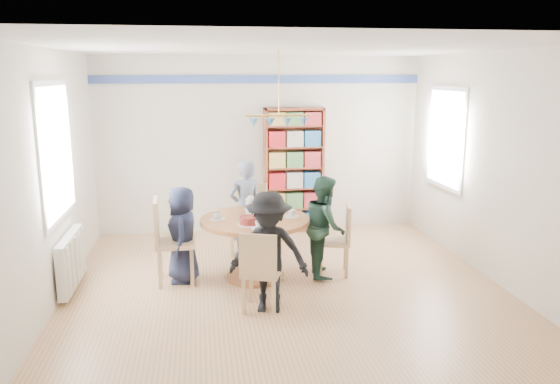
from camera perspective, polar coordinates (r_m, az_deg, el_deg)
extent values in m
plane|color=tan|center=(6.43, 0.53, -9.94)|extent=(5.00, 5.00, 0.00)
plane|color=white|center=(5.96, 0.59, 14.86)|extent=(5.00, 5.00, 0.00)
plane|color=silver|center=(8.50, -2.10, 4.94)|extent=(5.00, 0.00, 5.00)
plane|color=silver|center=(3.67, 6.72, -4.88)|extent=(5.00, 0.00, 5.00)
plane|color=silver|center=(6.18, -23.00, 1.22)|extent=(0.00, 5.00, 5.00)
plane|color=silver|center=(6.90, 21.56, 2.39)|extent=(0.00, 5.00, 5.00)
cube|color=#32478B|center=(8.41, -2.13, 11.69)|extent=(5.00, 0.02, 0.12)
cube|color=white|center=(6.42, -22.41, 3.92)|extent=(0.03, 1.32, 1.52)
cube|color=white|center=(6.42, -22.23, 3.93)|extent=(0.01, 1.20, 1.40)
cube|color=white|center=(8.00, 16.97, 5.41)|extent=(0.03, 1.12, 1.42)
cube|color=white|center=(7.99, 16.84, 5.41)|extent=(0.01, 1.00, 1.30)
cylinder|color=gold|center=(6.45, -0.13, 11.33)|extent=(0.01, 0.01, 0.75)
cylinder|color=gold|center=(6.47, -0.13, 8.01)|extent=(0.80, 0.02, 0.02)
cone|color=#4588C1|center=(6.44, -2.80, 7.26)|extent=(0.11, 0.11, 0.10)
cone|color=#4588C1|center=(6.46, -1.02, 7.29)|extent=(0.11, 0.11, 0.10)
cone|color=#4588C1|center=(6.49, 0.75, 7.31)|extent=(0.11, 0.11, 0.10)
cone|color=#4588C1|center=(6.52, 2.50, 7.33)|extent=(0.11, 0.11, 0.10)
cube|color=silver|center=(6.69, -20.99, -6.70)|extent=(0.10, 1.00, 0.60)
cube|color=silver|center=(6.30, -21.22, -7.86)|extent=(0.02, 0.06, 0.56)
cube|color=silver|center=(6.49, -20.84, -7.26)|extent=(0.02, 0.06, 0.56)
cube|color=silver|center=(6.67, -20.49, -6.70)|extent=(0.02, 0.06, 0.56)
cube|color=silver|center=(6.86, -20.15, -6.17)|extent=(0.02, 0.06, 0.56)
cube|color=silver|center=(7.04, -19.83, -5.66)|extent=(0.02, 0.06, 0.56)
cylinder|color=#985732|center=(6.50, -2.64, -2.96)|extent=(1.30, 1.30, 0.05)
cylinder|color=#985732|center=(6.60, -2.60, -6.11)|extent=(0.16, 0.16, 0.70)
cylinder|color=#985732|center=(6.71, -2.58, -8.78)|extent=(0.70, 0.70, 0.04)
cube|color=tan|center=(6.55, -10.91, -5.25)|extent=(0.47, 0.47, 0.05)
cube|color=tan|center=(6.48, -12.80, -3.06)|extent=(0.06, 0.45, 0.54)
cube|color=tan|center=(6.46, -9.17, -7.79)|extent=(0.04, 0.04, 0.46)
cube|color=tan|center=(6.81, -9.29, -6.76)|extent=(0.04, 0.04, 0.46)
cube|color=tan|center=(6.46, -12.43, -7.93)|extent=(0.04, 0.04, 0.46)
cube|color=tan|center=(6.81, -12.38, -6.88)|extent=(0.04, 0.04, 0.46)
cube|color=tan|center=(6.76, 5.61, -5.13)|extent=(0.46, 0.46, 0.05)
cube|color=tan|center=(6.71, 7.15, -3.26)|extent=(0.11, 0.39, 0.46)
cube|color=tan|center=(6.97, 4.22, -6.44)|extent=(0.04, 0.04, 0.40)
cube|color=tan|center=(6.67, 4.26, -7.30)|extent=(0.04, 0.04, 0.40)
cube|color=tan|center=(6.98, 6.81, -6.46)|extent=(0.04, 0.04, 0.40)
cube|color=tan|center=(6.69, 6.98, -7.32)|extent=(0.04, 0.04, 0.40)
cube|color=tan|center=(7.45, -3.39, -3.12)|extent=(0.55, 0.55, 0.05)
cube|color=tan|center=(7.57, -3.02, -0.88)|extent=(0.41, 0.19, 0.51)
cube|color=tan|center=(7.41, -5.03, -5.16)|extent=(0.05, 0.05, 0.44)
cube|color=tan|center=(7.31, -2.43, -5.35)|extent=(0.05, 0.05, 0.44)
cube|color=tan|center=(7.72, -4.26, -4.42)|extent=(0.05, 0.05, 0.44)
cube|color=tan|center=(7.63, -1.76, -4.59)|extent=(0.05, 0.05, 0.44)
cube|color=tan|center=(5.73, -1.92, -8.35)|extent=(0.49, 0.49, 0.05)
cube|color=tan|center=(5.49, -2.33, -6.74)|extent=(0.38, 0.16, 0.46)
cube|color=tan|center=(5.92, -0.07, -9.89)|extent=(0.05, 0.05, 0.39)
cube|color=tan|center=(5.98, -3.05, -9.66)|extent=(0.05, 0.05, 0.39)
cube|color=tan|center=(5.64, -0.68, -11.06)|extent=(0.05, 0.05, 0.39)
cube|color=tan|center=(5.70, -3.80, -10.80)|extent=(0.05, 0.05, 0.39)
imported|color=#171D34|center=(6.55, -10.15, -4.39)|extent=(0.38, 0.57, 1.15)
imported|color=#183125|center=(6.66, 4.72, -3.58)|extent=(0.53, 0.65, 1.24)
imported|color=gray|center=(7.37, -3.64, -1.68)|extent=(0.56, 0.46, 1.32)
imported|color=black|center=(5.63, -1.18, -6.32)|extent=(0.92, 0.67, 1.27)
cube|color=brown|center=(8.41, -1.51, 2.20)|extent=(0.04, 0.28, 1.93)
cube|color=brown|center=(8.56, 4.37, 2.35)|extent=(0.04, 0.28, 1.93)
cube|color=brown|center=(8.36, 1.49, 8.68)|extent=(0.92, 0.28, 0.04)
cube|color=brown|center=(8.68, 1.42, -3.82)|extent=(0.92, 0.28, 0.06)
cube|color=brown|center=(8.60, 1.31, 2.42)|extent=(0.92, 0.02, 1.93)
cube|color=brown|center=(8.60, 1.44, -1.64)|extent=(0.86, 0.26, 0.02)
cube|color=brown|center=(8.52, 1.45, 0.45)|extent=(0.86, 0.26, 0.02)
cube|color=brown|center=(8.46, 1.46, 2.58)|extent=(0.86, 0.26, 0.02)
cube|color=brown|center=(8.42, 1.47, 4.74)|extent=(0.86, 0.26, 0.02)
cube|color=brown|center=(8.38, 1.48, 6.92)|extent=(0.86, 0.26, 0.02)
cube|color=#A71920|center=(8.58, -0.37, -2.99)|extent=(0.25, 0.20, 0.24)
cube|color=beige|center=(8.63, 1.45, -2.92)|extent=(0.25, 0.20, 0.24)
cube|color=#285E94|center=(8.68, 3.24, -2.84)|extent=(0.25, 0.20, 0.24)
cube|color=tan|center=(8.50, -0.37, -0.88)|extent=(0.25, 0.20, 0.24)
cube|color=#446F3D|center=(8.55, 1.46, -0.82)|extent=(0.25, 0.20, 0.24)
cube|color=maroon|center=(8.60, 3.27, -0.76)|extent=(0.25, 0.20, 0.24)
cube|color=#A71920|center=(8.44, -0.37, 1.24)|extent=(0.25, 0.20, 0.24)
cube|color=beige|center=(8.48, 1.47, 1.29)|extent=(0.25, 0.20, 0.24)
cube|color=#285E94|center=(8.53, 3.30, 1.34)|extent=(0.25, 0.20, 0.24)
cube|color=tan|center=(8.38, -0.37, 3.40)|extent=(0.25, 0.20, 0.24)
cube|color=#446F3D|center=(8.43, 1.48, 3.44)|extent=(0.25, 0.20, 0.24)
cube|color=maroon|center=(8.48, 3.32, 3.48)|extent=(0.25, 0.20, 0.24)
cube|color=#A71920|center=(8.34, -0.38, 5.58)|extent=(0.25, 0.20, 0.24)
cube|color=beige|center=(8.38, 1.50, 5.61)|extent=(0.25, 0.20, 0.24)
cube|color=#285E94|center=(8.43, 3.35, 5.64)|extent=(0.25, 0.20, 0.24)
cube|color=tan|center=(8.31, -0.38, 7.65)|extent=(0.25, 0.20, 0.20)
cube|color=#446F3D|center=(8.35, 1.51, 7.67)|extent=(0.25, 0.20, 0.20)
cube|color=maroon|center=(8.41, 3.37, 7.68)|extent=(0.25, 0.20, 0.20)
cylinder|color=white|center=(6.53, -3.12, -1.66)|extent=(0.11, 0.11, 0.22)
sphere|color=white|center=(6.51, -3.13, -0.71)|extent=(0.08, 0.08, 0.08)
cylinder|color=silver|center=(6.58, -1.79, -1.38)|extent=(0.06, 0.06, 0.26)
cylinder|color=#4588C1|center=(6.55, -1.80, -0.20)|extent=(0.03, 0.03, 0.03)
cylinder|color=white|center=(6.74, -2.47, -2.13)|extent=(0.28, 0.28, 0.01)
cylinder|color=maroon|center=(6.73, -2.48, -1.74)|extent=(0.22, 0.22, 0.08)
cylinder|color=white|center=(6.22, -3.22, -3.38)|extent=(0.28, 0.28, 0.01)
cylinder|color=maroon|center=(6.20, -3.23, -2.96)|extent=(0.22, 0.22, 0.08)
cylinder|color=white|center=(6.46, -6.55, -2.84)|extent=(0.18, 0.18, 0.01)
imported|color=white|center=(6.45, -6.56, -2.50)|extent=(0.11, 0.11, 0.09)
cylinder|color=white|center=(6.55, 1.22, -2.56)|extent=(0.18, 0.18, 0.01)
imported|color=white|center=(6.54, 1.22, -2.24)|extent=(0.09, 0.09, 0.09)
cylinder|color=white|center=(6.92, -3.02, -1.77)|extent=(0.18, 0.18, 0.01)
imported|color=white|center=(6.91, -3.02, -1.45)|extent=(0.11, 0.11, 0.09)
cylinder|color=white|center=(6.07, -2.21, -3.77)|extent=(0.18, 0.18, 0.01)
imported|color=white|center=(6.06, -2.21, -3.42)|extent=(0.09, 0.09, 0.09)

